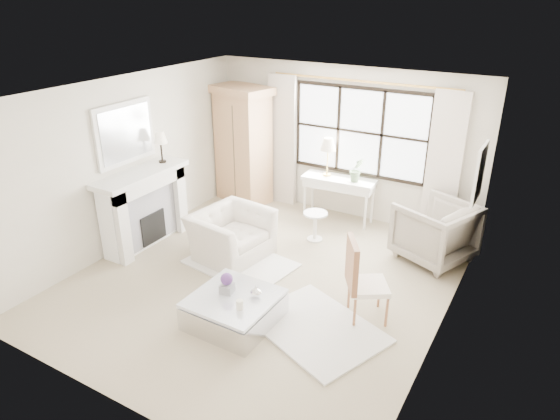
# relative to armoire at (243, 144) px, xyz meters

# --- Properties ---
(floor) EXTENTS (5.50, 5.50, 0.00)m
(floor) POSITION_rel_armoire_xyz_m (1.90, -2.36, -1.14)
(floor) COLOR tan
(floor) RESTS_ON ground
(ceiling) EXTENTS (5.50, 5.50, 0.00)m
(ceiling) POSITION_rel_armoire_xyz_m (1.90, -2.36, 1.56)
(ceiling) COLOR silver
(ceiling) RESTS_ON ground
(wall_back) EXTENTS (5.00, 0.00, 5.00)m
(wall_back) POSITION_rel_armoire_xyz_m (1.90, 0.39, 0.21)
(wall_back) COLOR beige
(wall_back) RESTS_ON ground
(wall_front) EXTENTS (5.00, 0.00, 5.00)m
(wall_front) POSITION_rel_armoire_xyz_m (1.90, -5.11, 0.21)
(wall_front) COLOR white
(wall_front) RESTS_ON ground
(wall_left) EXTENTS (0.00, 5.50, 5.50)m
(wall_left) POSITION_rel_armoire_xyz_m (-0.60, -2.36, 0.21)
(wall_left) COLOR beige
(wall_left) RESTS_ON ground
(wall_right) EXTENTS (0.00, 5.50, 5.50)m
(wall_right) POSITION_rel_armoire_xyz_m (4.40, -2.36, 0.21)
(wall_right) COLOR beige
(wall_right) RESTS_ON ground
(window_pane) EXTENTS (2.40, 0.02, 1.50)m
(window_pane) POSITION_rel_armoire_xyz_m (2.20, 0.37, 0.46)
(window_pane) COLOR silver
(window_pane) RESTS_ON wall_back
(window_frame) EXTENTS (2.50, 0.04, 1.50)m
(window_frame) POSITION_rel_armoire_xyz_m (2.20, 0.36, 0.46)
(window_frame) COLOR black
(window_frame) RESTS_ON wall_back
(curtain_rod) EXTENTS (3.30, 0.04, 0.04)m
(curtain_rod) POSITION_rel_armoire_xyz_m (2.20, 0.31, 1.33)
(curtain_rod) COLOR #C09043
(curtain_rod) RESTS_ON wall_back
(curtain_left) EXTENTS (0.55, 0.10, 2.47)m
(curtain_left) POSITION_rel_armoire_xyz_m (0.70, 0.29, 0.10)
(curtain_left) COLOR beige
(curtain_left) RESTS_ON ground
(curtain_right) EXTENTS (0.55, 0.10, 2.47)m
(curtain_right) POSITION_rel_armoire_xyz_m (3.70, 0.29, 0.10)
(curtain_right) COLOR silver
(curtain_right) RESTS_ON ground
(fireplace) EXTENTS (0.58, 1.66, 1.26)m
(fireplace) POSITION_rel_armoire_xyz_m (-0.37, -2.36, -0.49)
(fireplace) COLOR white
(fireplace) RESTS_ON ground
(mirror_frame) EXTENTS (0.05, 1.15, 0.95)m
(mirror_frame) POSITION_rel_armoire_xyz_m (-0.57, -2.36, 0.70)
(mirror_frame) COLOR silver
(mirror_frame) RESTS_ON wall_left
(mirror_glass) EXTENTS (0.02, 1.00, 0.80)m
(mirror_glass) POSITION_rel_armoire_xyz_m (-0.54, -2.36, 0.70)
(mirror_glass) COLOR #B7BBC3
(mirror_glass) RESTS_ON wall_left
(art_frame) EXTENTS (0.04, 0.62, 0.82)m
(art_frame) POSITION_rel_armoire_xyz_m (4.37, -0.66, 0.41)
(art_frame) COLOR silver
(art_frame) RESTS_ON wall_right
(art_canvas) EXTENTS (0.01, 0.52, 0.72)m
(art_canvas) POSITION_rel_armoire_xyz_m (4.35, -0.66, 0.41)
(art_canvas) COLOR beige
(art_canvas) RESTS_ON wall_right
(mantel_lamp) EXTENTS (0.22, 0.22, 0.51)m
(mantel_lamp) POSITION_rel_armoire_xyz_m (-0.34, -1.84, 0.51)
(mantel_lamp) COLOR black
(mantel_lamp) RESTS_ON fireplace
(armoire) EXTENTS (1.25, 0.94, 2.24)m
(armoire) POSITION_rel_armoire_xyz_m (0.00, 0.00, 0.00)
(armoire) COLOR tan
(armoire) RESTS_ON floor
(console_table) EXTENTS (1.33, 0.53, 0.80)m
(console_table) POSITION_rel_armoire_xyz_m (1.99, 0.08, -0.74)
(console_table) COLOR white
(console_table) RESTS_ON floor
(console_lamp) EXTENTS (0.28, 0.28, 0.69)m
(console_lamp) POSITION_rel_armoire_xyz_m (1.74, 0.10, 0.22)
(console_lamp) COLOR gold
(console_lamp) RESTS_ON console_table
(orchid_plant) EXTENTS (0.30, 0.29, 0.43)m
(orchid_plant) POSITION_rel_armoire_xyz_m (2.31, 0.07, -0.12)
(orchid_plant) COLOR #546F4A
(orchid_plant) RESTS_ON console_table
(side_table) EXTENTS (0.40, 0.40, 0.51)m
(side_table) POSITION_rel_armoire_xyz_m (2.00, -0.87, -0.81)
(side_table) COLOR white
(side_table) RESTS_ON floor
(rug_left) EXTENTS (1.68, 1.29, 0.03)m
(rug_left) POSITION_rel_armoire_xyz_m (1.38, -2.16, -1.13)
(rug_left) COLOR silver
(rug_left) RESTS_ON floor
(rug_right) EXTENTS (1.90, 1.68, 0.03)m
(rug_right) POSITION_rel_armoire_xyz_m (3.09, -3.01, -1.12)
(rug_right) COLOR silver
(rug_right) RESTS_ON floor
(club_armchair) EXTENTS (1.14, 1.26, 0.74)m
(club_armchair) POSITION_rel_armoire_xyz_m (1.11, -2.01, -0.77)
(club_armchair) COLOR beige
(club_armchair) RESTS_ON floor
(wingback_chair) EXTENTS (1.34, 1.32, 0.94)m
(wingback_chair) POSITION_rel_armoire_xyz_m (3.86, -0.51, -0.67)
(wingback_chair) COLOR gray
(wingback_chair) RESTS_ON floor
(french_chair) EXTENTS (0.67, 0.67, 1.08)m
(french_chair) POSITION_rel_armoire_xyz_m (3.51, -2.46, -0.83)
(french_chair) COLOR #A76C46
(french_chair) RESTS_ON floor
(coffee_table) EXTENTS (1.01, 1.01, 0.38)m
(coffee_table) POSITION_rel_armoire_xyz_m (2.13, -3.40, -0.96)
(coffee_table) COLOR silver
(coffee_table) RESTS_ON floor
(planter_box) EXTENTS (0.18, 0.18, 0.12)m
(planter_box) POSITION_rel_armoire_xyz_m (2.00, -3.36, -0.70)
(planter_box) COLOR gray
(planter_box) RESTS_ON coffee_table
(planter_flowers) EXTENTS (0.16, 0.16, 0.16)m
(planter_flowers) POSITION_rel_armoire_xyz_m (2.00, -3.36, -0.56)
(planter_flowers) COLOR #512C6F
(planter_flowers) RESTS_ON planter_box
(pillar_candle) EXTENTS (0.08, 0.08, 0.12)m
(pillar_candle) POSITION_rel_armoire_xyz_m (2.34, -3.57, -0.70)
(pillar_candle) COLOR silver
(pillar_candle) RESTS_ON coffee_table
(coffee_vase) EXTENTS (0.18, 0.18, 0.15)m
(coffee_vase) POSITION_rel_armoire_xyz_m (2.37, -3.25, -0.69)
(coffee_vase) COLOR white
(coffee_vase) RESTS_ON coffee_table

